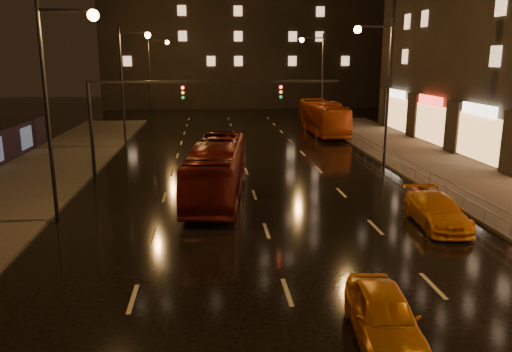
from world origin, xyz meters
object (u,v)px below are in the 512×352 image
Objects in this scene: bus_red at (217,170)px; taxi_near at (384,315)px; bus_curb at (323,117)px; taxi_far at (437,211)px.

bus_red is 15.49m from taxi_near.
taxi_far is (-1.15, -28.53, -0.92)m from bus_curb.
bus_red reaches higher than taxi_far.
bus_curb is 2.41× the size of taxi_far.
taxi_far is at bearing -93.01° from bus_curb.
taxi_near is (-6.82, -37.53, -0.91)m from bus_curb.
bus_red is at bearing -116.76° from bus_curb.
bus_curb is at bearing 85.44° from taxi_near.
bus_red is 25.22m from bus_curb.
bus_curb reaches higher than bus_red.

